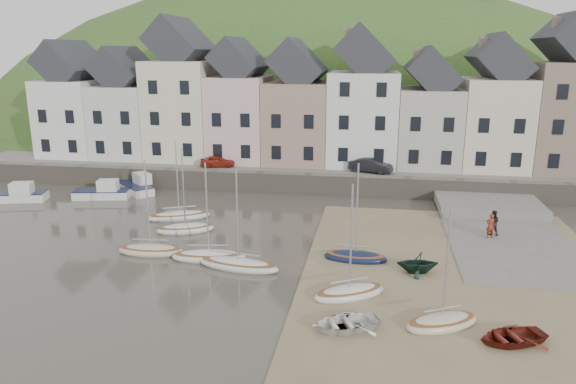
% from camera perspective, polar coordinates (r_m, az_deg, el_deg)
% --- Properties ---
extents(ground, '(160.00, 160.00, 0.00)m').
position_cam_1_polar(ground, '(32.33, -1.76, -7.85)').
color(ground, '#403B32').
rests_on(ground, ground).
extents(quay_land, '(90.00, 30.00, 1.50)m').
position_cam_1_polar(quay_land, '(62.63, 3.90, 4.01)').
color(quay_land, '#345321').
rests_on(quay_land, ground).
extents(quay_street, '(70.00, 7.00, 0.10)m').
position_cam_1_polar(quay_street, '(51.27, 2.65, 2.52)').
color(quay_street, slate).
rests_on(quay_street, quay_land).
extents(seawall, '(70.00, 1.20, 1.80)m').
position_cam_1_polar(seawall, '(48.03, 2.15, 0.89)').
color(seawall, slate).
rests_on(seawall, ground).
extents(beach, '(18.00, 26.00, 0.06)m').
position_cam_1_polar(beach, '(32.20, 18.07, -8.65)').
color(beach, '#7B684A').
rests_on(beach, ground).
extents(slipway, '(8.00, 18.00, 0.12)m').
position_cam_1_polar(slipway, '(40.31, 22.10, -4.22)').
color(slipway, slate).
rests_on(slipway, ground).
extents(hillside, '(134.40, 84.00, 84.00)m').
position_cam_1_polar(hillside, '(94.92, 2.36, -3.90)').
color(hillside, '#345321').
rests_on(hillside, ground).
extents(townhouse_terrace, '(61.05, 8.00, 13.93)m').
position_cam_1_polar(townhouse_terrace, '(53.65, 5.07, 9.28)').
color(townhouse_terrace, white).
rests_on(townhouse_terrace, quay_land).
extents(sailboat_0, '(4.94, 3.34, 6.32)m').
position_cam_1_polar(sailboat_0, '(41.70, -11.54, -2.49)').
color(sailboat_0, silver).
rests_on(sailboat_0, ground).
extents(sailboat_1, '(4.33, 2.93, 6.32)m').
position_cam_1_polar(sailboat_1, '(38.65, -10.89, -3.84)').
color(sailboat_1, silver).
rests_on(sailboat_1, ground).
extents(sailboat_2, '(4.32, 1.74, 6.32)m').
position_cam_1_polar(sailboat_2, '(35.06, -14.45, -6.02)').
color(sailboat_2, beige).
rests_on(sailboat_2, ground).
extents(sailboat_3, '(4.74, 2.24, 6.32)m').
position_cam_1_polar(sailboat_3, '(33.41, -8.46, -6.75)').
color(sailboat_3, silver).
rests_on(sailboat_3, ground).
extents(sailboat_4, '(5.20, 2.22, 6.32)m').
position_cam_1_polar(sailboat_4, '(31.92, -5.31, -7.71)').
color(sailboat_4, silver).
rests_on(sailboat_4, ground).
extents(sailboat_5, '(3.95, 1.71, 6.32)m').
position_cam_1_polar(sailboat_5, '(33.16, 7.22, -6.86)').
color(sailboat_5, '#121939').
rests_on(sailboat_5, ground).
extents(sailboat_6, '(4.19, 3.27, 6.32)m').
position_cam_1_polar(sailboat_6, '(28.51, 6.58, -10.59)').
color(sailboat_6, silver).
rests_on(sailboat_6, ground).
extents(sailboat_7, '(3.97, 3.06, 6.32)m').
position_cam_1_polar(sailboat_7, '(26.50, 16.12, -13.19)').
color(sailboat_7, beige).
rests_on(sailboat_7, ground).
extents(motorboat_0, '(4.98, 2.62, 1.70)m').
position_cam_1_polar(motorboat_0, '(49.18, -19.10, 0.02)').
color(motorboat_0, silver).
rests_on(motorboat_0, ground).
extents(motorboat_1, '(5.14, 2.88, 1.70)m').
position_cam_1_polar(motorboat_1, '(51.12, -26.89, -0.24)').
color(motorboat_1, silver).
rests_on(motorboat_1, ground).
extents(motorboat_2, '(4.72, 4.55, 1.70)m').
position_cam_1_polar(motorboat_2, '(50.49, -15.86, 0.65)').
color(motorboat_2, silver).
rests_on(motorboat_2, ground).
extents(rowboat_white, '(3.86, 3.41, 0.66)m').
position_cam_1_polar(rowboat_white, '(25.33, 6.07, -13.71)').
color(rowboat_white, white).
rests_on(rowboat_white, beach).
extents(rowboat_green, '(2.62, 2.35, 1.24)m').
position_cam_1_polar(rowboat_green, '(31.82, 13.67, -7.34)').
color(rowboat_green, black).
rests_on(rowboat_green, beach).
extents(rowboat_red, '(3.72, 3.24, 0.64)m').
position_cam_1_polar(rowboat_red, '(26.07, 22.74, -14.02)').
color(rowboat_red, maroon).
rests_on(rowboat_red, beach).
extents(person_red, '(0.70, 0.55, 1.68)m').
position_cam_1_polar(person_red, '(38.84, 20.80, -3.39)').
color(person_red, maroon).
rests_on(person_red, slipway).
extents(person_dark, '(0.97, 0.82, 1.77)m').
position_cam_1_polar(person_dark, '(39.47, 21.05, -3.07)').
color(person_dark, black).
rests_on(person_dark, slipway).
extents(car_left, '(3.51, 2.02, 1.12)m').
position_cam_1_polar(car_left, '(52.03, -7.53, 3.28)').
color(car_left, maroon).
rests_on(car_left, quay_street).
extents(car_right, '(4.23, 2.57, 1.32)m').
position_cam_1_polar(car_right, '(49.81, 8.84, 2.83)').
color(car_right, black).
rests_on(car_right, quay_street).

